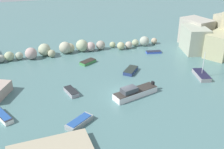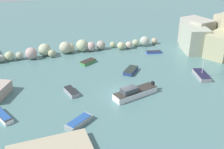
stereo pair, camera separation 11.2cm
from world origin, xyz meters
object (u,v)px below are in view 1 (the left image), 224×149
Objects in this scene: moored_boat_5 at (154,52)px; moored_boat_4 at (131,71)px; moored_boat_7 at (134,92)px; moored_boat_3 at (3,116)px; moored_boat_1 at (71,92)px; moored_boat_0 at (202,75)px; moored_boat_6 at (88,62)px; moored_boat_2 at (79,122)px.

moored_boat_4 is at bearing -127.41° from moored_boat_5.
moored_boat_7 reaches higher than moored_boat_4.
moored_boat_3 is at bearing -142.23° from moored_boat_5.
moored_boat_1 is at bearing -138.85° from moored_boat_5.
moored_boat_0 is 20.53m from moored_boat_6.
moored_boat_7 reaches higher than moored_boat_1.
moored_boat_7 reaches higher than moored_boat_2.
moored_boat_1 is 0.45× the size of moored_boat_7.
moored_boat_1 is 0.84× the size of moored_boat_2.
moored_boat_3 is at bearing -28.30° from moored_boat_4.
moored_boat_4 is (11.55, 12.22, -0.03)m from moored_boat_2.
moored_boat_4 is (20.77, 7.86, -0.01)m from moored_boat_3.
moored_boat_4 is (-10.75, 5.33, -0.05)m from moored_boat_0.
moored_boat_3 is at bearing 118.74° from moored_boat_2.
moored_boat_1 is 9.46m from moored_boat_7.
moored_boat_6 is 14.47m from moored_boat_7.
moored_boat_4 is (11.22, 4.31, -0.01)m from moored_boat_1.
moored_boat_0 is 0.63× the size of moored_boat_7.
moored_boat_2 reaches higher than moored_boat_5.
moored_boat_4 reaches higher than moored_boat_5.
moored_boat_7 is (-2.44, -7.83, 0.31)m from moored_boat_4.
moored_boat_1 reaches higher than moored_boat_3.
moored_boat_5 is at bearing 25.23° from moored_boat_0.
moored_boat_1 is 0.78× the size of moored_boat_3.
moored_boat_5 is at bearing -27.07° from moored_boat_6.
moored_boat_7 is at bearing 23.64° from moored_boat_4.
moored_boat_4 is at bearing 75.89° from moored_boat_0.
moored_boat_3 is at bearing 106.86° from moored_boat_0.
moored_boat_3 reaches higher than moored_boat_6.
moored_boat_5 is (19.41, 19.46, -0.14)m from moored_boat_2.
moored_boat_1 reaches higher than moored_boat_6.
moored_boat_0 is 13.43m from moored_boat_7.
moored_boat_7 reaches higher than moored_boat_3.
moored_boat_0 reaches higher than moored_boat_2.
moored_boat_4 is at bearing -95.62° from moored_boat_3.
moored_boat_3 is (-31.52, -2.53, -0.04)m from moored_boat_0.
moored_boat_0 reaches higher than moored_boat_6.
moored_boat_0 is 1.23× the size of moored_boat_4.
moored_boat_2 is 1.21× the size of moored_boat_5.
moored_boat_1 is at bearing -146.89° from moored_boat_6.
moored_boat_5 is 18.26m from moored_boat_7.
moored_boat_2 is at bearing -141.66° from moored_boat_3.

